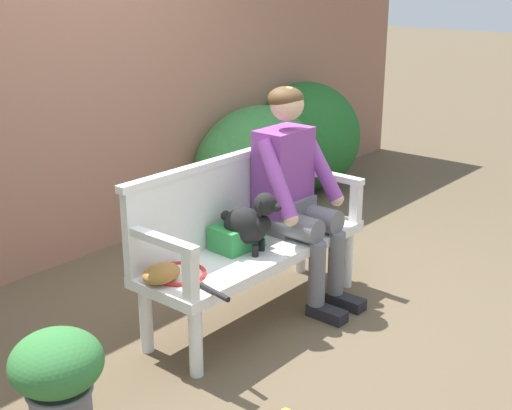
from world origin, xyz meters
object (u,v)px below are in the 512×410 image
dog_on_bench (251,222)px  potted_plant (58,374)px  tennis_racket (182,275)px  baseball_glove (161,273)px  sports_bag (237,236)px  garden_bench (256,256)px  person_seated (294,188)px

dog_on_bench → potted_plant: dog_on_bench is taller
tennis_racket → baseball_glove: baseball_glove is taller
sports_bag → potted_plant: (-1.29, -0.10, -0.24)m
dog_on_bench → baseball_glove: 0.61m
dog_on_bench → sports_bag: 0.15m
garden_bench → sports_bag: sports_bag is taller
dog_on_bench → garden_bench: bearing=22.2°
tennis_racket → baseball_glove: size_ratio=2.63×
tennis_racket → baseball_glove: (-0.11, 0.04, 0.04)m
baseball_glove → dog_on_bench: bearing=-16.6°
tennis_racket → sports_bag: bearing=5.3°
tennis_racket → baseball_glove: 0.12m
garden_bench → person_seated: (0.34, -0.01, 0.34)m
garden_bench → baseball_glove: 0.69m
potted_plant → person_seated: bearing=0.7°
baseball_glove → potted_plant: size_ratio=0.46×
person_seated → dog_on_bench: person_seated is taller
garden_bench → potted_plant: size_ratio=3.22×
garden_bench → tennis_racket: bearing=177.6°
tennis_racket → potted_plant: size_ratio=1.22×
garden_bench → person_seated: size_ratio=1.17×
baseball_glove → sports_bag: sports_bag is taller
person_seated → baseball_glove: (-1.01, 0.07, -0.23)m
dog_on_bench → tennis_racket: (-0.48, 0.06, -0.17)m
person_seated → baseball_glove: size_ratio=5.97×
person_seated → tennis_racket: (-0.90, 0.03, -0.26)m
dog_on_bench → sports_bag: dog_on_bench is taller
person_seated → baseball_glove: bearing=176.1°
person_seated → dog_on_bench: (-0.42, -0.02, -0.09)m
baseball_glove → potted_plant: 0.74m
garden_bench → tennis_racket: 0.57m
person_seated → dog_on_bench: bearing=-176.8°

